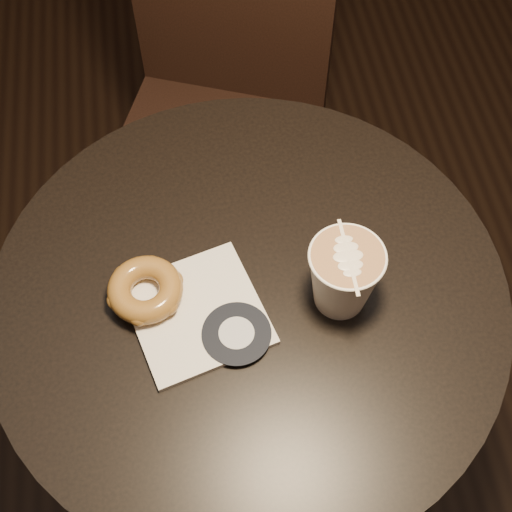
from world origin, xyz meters
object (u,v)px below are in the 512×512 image
(pastry_bag, at_px, (197,313))
(doughnut, at_px, (145,290))
(chair, at_px, (223,83))
(latte_cup, at_px, (343,278))
(cafe_table, at_px, (249,351))

(pastry_bag, relative_size, doughnut, 1.65)
(chair, xyz_separation_m, latte_cup, (0.09, -0.61, 0.25))
(cafe_table, bearing_deg, doughnut, 176.91)
(doughnut, bearing_deg, latte_cup, -8.29)
(cafe_table, distance_m, chair, 0.58)
(pastry_bag, bearing_deg, chair, 65.32)
(cafe_table, xyz_separation_m, doughnut, (-0.13, 0.01, 0.22))
(chair, distance_m, latte_cup, 0.66)
(doughnut, xyz_separation_m, latte_cup, (0.25, -0.04, 0.03))
(cafe_table, height_order, chair, chair)
(pastry_bag, distance_m, doughnut, 0.07)
(cafe_table, relative_size, pastry_bag, 4.57)
(cafe_table, xyz_separation_m, latte_cup, (0.12, -0.03, 0.25))
(cafe_table, relative_size, chair, 0.75)
(chair, bearing_deg, pastry_bag, -77.63)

